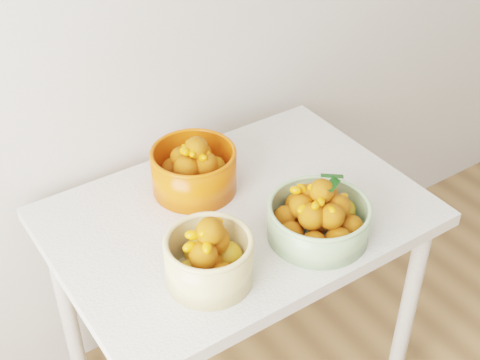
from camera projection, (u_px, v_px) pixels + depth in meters
The scene contains 4 objects.
table at pixel (238, 237), 1.89m from camera, with size 1.00×0.70×0.75m.
bowl_cream at pixel (209, 257), 1.58m from camera, with size 0.25×0.25×0.18m.
bowl_green at pixel (319, 217), 1.71m from camera, with size 0.27×0.27×0.17m.
bowl_orange at pixel (194, 169), 1.87m from camera, with size 0.30×0.30×0.17m.
Camera 1 is at (-1.03, 0.43, 1.92)m, focal length 50.00 mm.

